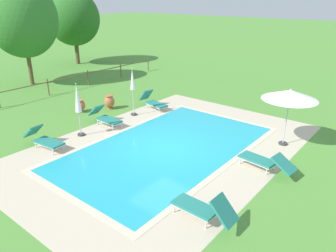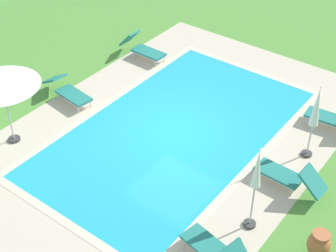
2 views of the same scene
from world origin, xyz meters
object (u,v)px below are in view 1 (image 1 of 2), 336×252
sun_lounger_north_end (203,208)px  patio_umbrella_open_foreground (290,95)px  patio_umbrella_closed_row_west (78,102)px  sun_lounger_north_near_steps (105,117)px  tree_centre (22,19)px  patio_umbrella_closed_row_mid_west (133,84)px  terracotta_urn_by_tree (109,102)px  terracotta_urn_near_fence (80,106)px  tree_west_mid (74,18)px  sun_lounger_south_near_corner (153,102)px  sun_lounger_north_far (44,139)px  sun_lounger_north_mid (265,161)px

sun_lounger_north_end → patio_umbrella_open_foreground: size_ratio=0.80×
sun_lounger_north_end → patio_umbrella_closed_row_west: patio_umbrella_closed_row_west is taller
sun_lounger_north_near_steps → sun_lounger_north_end: 8.24m
patio_umbrella_open_foreground → patio_umbrella_closed_row_west: 8.81m
tree_centre → patio_umbrella_closed_row_west: bearing=-109.1°
patio_umbrella_closed_row_west → patio_umbrella_closed_row_mid_west: patio_umbrella_closed_row_mid_west is taller
patio_umbrella_closed_row_west → terracotta_urn_by_tree: patio_umbrella_closed_row_west is taller
terracotta_urn_near_fence → tree_west_mid: (8.12, 11.05, 3.58)m
patio_umbrella_open_foreground → sun_lounger_south_near_corner: bearing=89.1°
sun_lounger_north_far → sun_lounger_south_near_corner: (6.57, -0.19, 0.01)m
sun_lounger_north_end → terracotta_urn_near_fence: bearing=70.8°
sun_lounger_south_near_corner → terracotta_urn_near_fence: size_ratio=2.86×
sun_lounger_north_near_steps → terracotta_urn_near_fence: 2.47m
patio_umbrella_open_foreground → patio_umbrella_closed_row_west: bearing=122.6°
sun_lounger_south_near_corner → patio_umbrella_closed_row_mid_west: 1.95m
patio_umbrella_open_foreground → tree_centre: 17.66m
patio_umbrella_open_foreground → tree_west_mid: size_ratio=0.38×
sun_lounger_north_end → tree_centre: (5.05, 17.55, 4.02)m
sun_lounger_south_near_corner → tree_centre: 10.97m
sun_lounger_north_mid → sun_lounger_south_near_corner: 8.07m
sun_lounger_south_near_corner → terracotta_urn_near_fence: 3.93m
tree_west_mid → tree_centre: 7.50m
sun_lounger_north_near_steps → sun_lounger_south_near_corner: bearing=-3.4°
sun_lounger_south_near_corner → terracotta_urn_by_tree: bearing=130.7°
tree_west_mid → sun_lounger_north_near_steps: bearing=-122.2°
sun_lounger_north_far → terracotta_urn_near_fence: bearing=33.8°
patio_umbrella_open_foreground → terracotta_urn_by_tree: size_ratio=3.09×
sun_lounger_north_far → terracotta_urn_by_tree: (5.00, 1.63, 0.04)m
sun_lounger_north_near_steps → sun_lounger_north_mid: bearing=-85.4°
sun_lounger_south_near_corner → terracotta_urn_near_fence: (-2.91, 2.64, -0.02)m
patio_umbrella_closed_row_west → tree_west_mid: (10.06, 13.62, 2.37)m
patio_umbrella_closed_row_west → tree_west_mid: bearing=53.5°
tree_west_mid → patio_umbrella_closed_row_mid_west: bearing=-116.1°
tree_west_mid → terracotta_urn_near_fence: bearing=-126.3°
sun_lounger_north_mid → terracotta_urn_by_tree: (1.11, 9.43, 0.06)m
sun_lounger_south_near_corner → patio_umbrella_open_foreground: patio_umbrella_open_foreground is taller
patio_umbrella_closed_row_west → sun_lounger_north_mid: bearing=-74.1°
sun_lounger_north_near_steps → sun_lounger_north_end: (-3.13, -7.62, 0.01)m
sun_lounger_north_end → patio_umbrella_open_foreground: 6.55m
sun_lounger_north_near_steps → sun_lounger_south_near_corner: 3.30m
sun_lounger_north_mid → patio_umbrella_open_foreground: (2.55, 0.26, 1.80)m
sun_lounger_north_end → patio_umbrella_closed_row_mid_west: bearing=56.6°
patio_umbrella_closed_row_west → tree_centre: 11.02m
sun_lounger_north_near_steps → tree_centre: bearing=79.0°
sun_lounger_north_end → sun_lounger_south_near_corner: (6.42, 7.43, 0.00)m
tree_centre → patio_umbrella_closed_row_mid_west: bearing=-90.5°
sun_lounger_north_far → patio_umbrella_closed_row_mid_west: bearing=-1.2°
sun_lounger_north_near_steps → tree_west_mid: (8.51, 13.49, 3.57)m
sun_lounger_north_mid → sun_lounger_north_end: (-3.75, 0.18, 0.03)m
sun_lounger_north_mid → sun_lounger_north_far: bearing=116.5°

